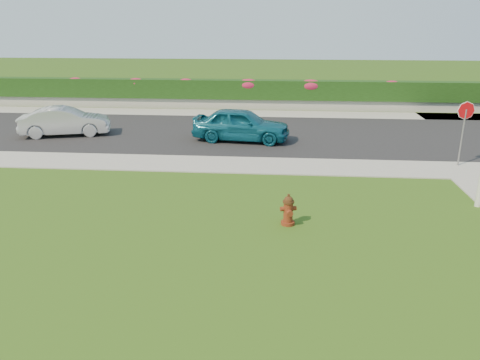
# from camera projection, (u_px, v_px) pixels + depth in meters

# --- Properties ---
(ground) EXTENTS (120.00, 120.00, 0.00)m
(ground) POSITION_uv_depth(u_px,v_px,m) (255.00, 314.00, 8.28)
(ground) COLOR black
(ground) RESTS_ON ground
(street_far) EXTENTS (26.00, 8.00, 0.04)m
(street_far) POSITION_uv_depth(u_px,v_px,m) (165.00, 132.00, 21.89)
(street_far) COLOR black
(street_far) RESTS_ON ground
(sidewalk_far) EXTENTS (24.00, 2.00, 0.04)m
(sidewalk_far) POSITION_uv_depth(u_px,v_px,m) (106.00, 162.00, 17.25)
(sidewalk_far) COLOR gray
(sidewalk_far) RESTS_ON ground
(curb_corner) EXTENTS (2.00, 2.00, 0.04)m
(curb_corner) POSITION_uv_depth(u_px,v_px,m) (471.00, 171.00, 16.21)
(curb_corner) COLOR gray
(curb_corner) RESTS_ON ground
(sidewalk_beyond) EXTENTS (34.00, 2.00, 0.04)m
(sidewalk_beyond) POSITION_uv_depth(u_px,v_px,m) (256.00, 114.00, 26.29)
(sidewalk_beyond) COLOR gray
(sidewalk_beyond) RESTS_ON ground
(retaining_wall) EXTENTS (34.00, 0.40, 0.60)m
(retaining_wall) POSITION_uv_depth(u_px,v_px,m) (257.00, 104.00, 27.62)
(retaining_wall) COLOR gray
(retaining_wall) RESTS_ON ground
(hedge) EXTENTS (32.00, 0.90, 1.10)m
(hedge) POSITION_uv_depth(u_px,v_px,m) (257.00, 90.00, 27.44)
(hedge) COLOR black
(hedge) RESTS_ON retaining_wall
(fire_hydrant) EXTENTS (0.43, 0.40, 0.82)m
(fire_hydrant) POSITION_uv_depth(u_px,v_px,m) (288.00, 210.00, 11.82)
(fire_hydrant) COLOR #56270D
(fire_hydrant) RESTS_ON ground
(sedan_teal) EXTENTS (4.30, 2.14, 1.41)m
(sedan_teal) POSITION_uv_depth(u_px,v_px,m) (241.00, 124.00, 20.02)
(sedan_teal) COLOR #0D5168
(sedan_teal) RESTS_ON street_far
(sedan_silver) EXTENTS (4.09, 2.37, 1.27)m
(sedan_silver) POSITION_uv_depth(u_px,v_px,m) (65.00, 121.00, 21.01)
(sedan_silver) COLOR #A6A8AE
(sedan_silver) RESTS_ON street_far
(stop_sign) EXTENTS (0.63, 0.12, 2.33)m
(stop_sign) POSITION_uv_depth(u_px,v_px,m) (465.00, 119.00, 16.23)
(stop_sign) COLOR slate
(stop_sign) RESTS_ON ground
(flower_clump_a) EXTENTS (1.08, 0.69, 0.54)m
(flower_clump_a) POSITION_uv_depth(u_px,v_px,m) (76.00, 82.00, 28.11)
(flower_clump_a) COLOR #C02049
(flower_clump_a) RESTS_ON hedge
(flower_clump_b) EXTENTS (1.10, 0.71, 0.55)m
(flower_clump_b) POSITION_uv_depth(u_px,v_px,m) (136.00, 83.00, 27.82)
(flower_clump_b) COLOR #C02049
(flower_clump_b) RESTS_ON hedge
(flower_clump_c) EXTENTS (1.09, 0.70, 0.54)m
(flower_clump_c) POSITION_uv_depth(u_px,v_px,m) (186.00, 83.00, 27.57)
(flower_clump_c) COLOR #C02049
(flower_clump_c) RESTS_ON hedge
(flower_clump_d) EXTENTS (1.31, 0.84, 0.65)m
(flower_clump_d) POSITION_uv_depth(u_px,v_px,m) (248.00, 85.00, 27.29)
(flower_clump_d) COLOR #C02049
(flower_clump_d) RESTS_ON hedge
(flower_clump_e) EXTENTS (1.36, 0.87, 0.68)m
(flower_clump_e) POSITION_uv_depth(u_px,v_px,m) (311.00, 85.00, 27.01)
(flower_clump_e) COLOR #C02049
(flower_clump_e) RESTS_ON hedge
(flower_clump_f) EXTENTS (1.06, 0.68, 0.53)m
(flower_clump_f) POSITION_uv_depth(u_px,v_px,m) (391.00, 85.00, 26.62)
(flower_clump_f) COLOR #C02049
(flower_clump_f) RESTS_ON hedge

